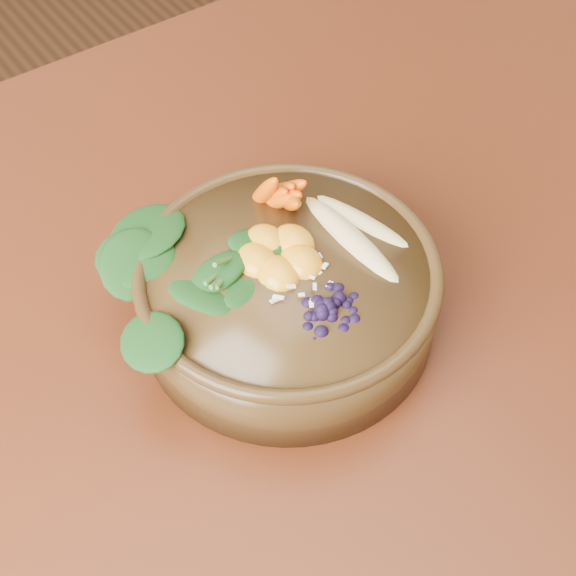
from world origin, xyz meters
The scene contains 9 objects.
ground centered at (0.00, 0.00, 0.00)m, with size 4.00×4.00×0.00m, color #381E0F.
dining_table centered at (0.00, 0.00, 0.66)m, with size 1.60×0.90×0.75m.
stoneware_bowl centered at (-0.22, -0.07, 0.79)m, with size 0.28×0.28×0.07m, color #3E2A11.
kale_heap centered at (-0.26, -0.01, 0.85)m, with size 0.18×0.16×0.04m, color #144314, non-canonical shape.
carrot_cluster centered at (-0.17, 0.00, 0.86)m, with size 0.06×0.06×0.08m, color #DD5800, non-canonical shape.
banana_halves centered at (-0.14, -0.07, 0.84)m, with size 0.07×0.16×0.03m.
mandarin_cluster centered at (-0.22, -0.05, 0.84)m, with size 0.08×0.09×0.03m, color orange, non-canonical shape.
blueberry_pile centered at (-0.22, -0.13, 0.84)m, with size 0.13×0.10×0.04m, color black, non-canonical shape.
coconut_flakes centered at (-0.22, -0.09, 0.83)m, with size 0.09×0.07×0.01m, color white, non-canonical shape.
Camera 1 is at (-0.49, -0.45, 1.37)m, focal length 50.00 mm.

